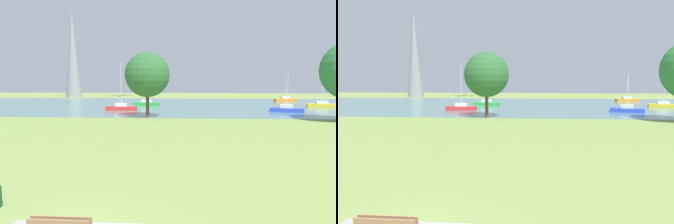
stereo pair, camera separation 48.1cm
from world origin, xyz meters
TOP-DOWN VIEW (x-y plane):
  - ground_plane at (0.00, 22.00)m, footprint 160.00×160.00m
  - water_surface at (0.00, 50.00)m, footprint 140.00×40.00m
  - sailboat_orange at (25.39, 61.21)m, footprint 4.92×1.94m
  - sailboat_red at (-6.91, 39.47)m, footprint 4.86×1.72m
  - sailboat_blue at (18.42, 38.26)m, footprint 5.03×2.90m
  - sailboat_yellow at (27.26, 46.98)m, footprint 5.01×2.50m
  - sailboat_green at (-4.16, 48.54)m, footprint 4.98×2.28m
  - tree_east_near at (-1.53, 30.58)m, footprint 5.72×5.72m
  - electricity_pylon at (-27.75, 74.13)m, footprint 6.40×4.40m

SIDE VIEW (x-z plane):
  - ground_plane at x=0.00m, z-range 0.00..0.00m
  - water_surface at x=0.00m, z-range 0.00..0.02m
  - sailboat_orange at x=25.39m, z-range -2.16..3.05m
  - sailboat_blue at x=18.42m, z-range -2.49..3.39m
  - sailboat_yellow at x=27.26m, z-range -2.71..3.63m
  - sailboat_green at x=-4.16m, z-range -3.17..4.10m
  - sailboat_red at x=-6.91m, z-range -3.24..4.18m
  - tree_east_near at x=-1.53m, z-range 1.30..9.64m
  - electricity_pylon at x=-27.75m, z-range 0.01..23.63m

